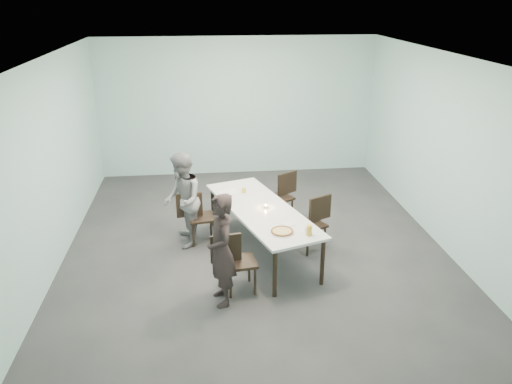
{
  "coord_description": "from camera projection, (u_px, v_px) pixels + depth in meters",
  "views": [
    {
      "loc": [
        -0.78,
        -7.28,
        3.85
      ],
      "look_at": [
        0.0,
        -0.25,
        1.0
      ],
      "focal_mm": 35.0,
      "sensor_mm": 36.0,
      "label": 1
    }
  ],
  "objects": [
    {
      "name": "menu",
      "position": [
        229.0,
        192.0,
        8.28
      ],
      "size": [
        0.35,
        0.3,
        0.01
      ],
      "primitive_type": "cube",
      "rotation": [
        0.0,
        0.0,
        0.32
      ],
      "color": "silver",
      "rests_on": "table"
    },
    {
      "name": "tealight",
      "position": [
        266.0,
        207.0,
        7.69
      ],
      "size": [
        0.06,
        0.06,
        0.05
      ],
      "color": "silver",
      "rests_on": "table"
    },
    {
      "name": "chair_far_left",
      "position": [
        197.0,
        214.0,
        8.08
      ],
      "size": [
        0.64,
        0.47,
        0.87
      ],
      "rotation": [
        0.0,
        0.0,
        0.14
      ],
      "color": "black",
      "rests_on": "ground"
    },
    {
      "name": "diner_near",
      "position": [
        221.0,
        250.0,
        6.4
      ],
      "size": [
        0.47,
        0.62,
        1.53
      ],
      "primitive_type": "imported",
      "rotation": [
        0.0,
        0.0,
        -1.37
      ],
      "color": "black",
      "rests_on": "ground"
    },
    {
      "name": "side_plate",
      "position": [
        289.0,
        224.0,
        7.16
      ],
      "size": [
        0.18,
        0.18,
        0.01
      ],
      "primitive_type": "cylinder",
      "color": "white",
      "rests_on": "table"
    },
    {
      "name": "beer_glass",
      "position": [
        309.0,
        230.0,
        6.8
      ],
      "size": [
        0.08,
        0.08,
        0.15
      ],
      "primitive_type": "cylinder",
      "color": "gold",
      "rests_on": "table"
    },
    {
      "name": "water_tumbler",
      "position": [
        308.0,
        230.0,
        6.88
      ],
      "size": [
        0.08,
        0.08,
        0.09
      ],
      "primitive_type": "cylinder",
      "color": "silver",
      "rests_on": "table"
    },
    {
      "name": "chair_near_right",
      "position": [
        314.0,
        219.0,
        7.89
      ],
      "size": [
        0.65,
        0.56,
        0.87
      ],
      "rotation": [
        0.0,
        0.0,
        3.6
      ],
      "color": "black",
      "rests_on": "ground"
    },
    {
      "name": "diner_far",
      "position": [
        182.0,
        200.0,
        7.91
      ],
      "size": [
        0.64,
        0.79,
        1.55
      ],
      "primitive_type": "imported",
      "rotation": [
        0.0,
        0.0,
        -1.5
      ],
      "color": "gray",
      "rests_on": "ground"
    },
    {
      "name": "chair_near_left",
      "position": [
        234.0,
        258.0,
        6.74
      ],
      "size": [
        0.64,
        0.47,
        0.87
      ],
      "rotation": [
        0.0,
        0.0,
        0.14
      ],
      "color": "black",
      "rests_on": "ground"
    },
    {
      "name": "chair_far_right",
      "position": [
        282.0,
        193.0,
        8.91
      ],
      "size": [
        0.64,
        0.58,
        0.87
      ],
      "rotation": [
        0.0,
        0.0,
        3.69
      ],
      "color": "black",
      "rests_on": "ground"
    },
    {
      "name": "room_shell",
      "position": [
        254.0,
        123.0,
        7.48
      ],
      "size": [
        6.02,
        7.02,
        3.01
      ],
      "color": "#ABD8D6",
      "rests_on": "ground"
    },
    {
      "name": "table",
      "position": [
        261.0,
        212.0,
        7.7
      ],
      "size": [
        1.66,
        2.75,
        0.75
      ],
      "rotation": [
        0.0,
        0.0,
        0.32
      ],
      "color": "white",
      "rests_on": "ground"
    },
    {
      "name": "pizza",
      "position": [
        282.0,
        231.0,
        6.9
      ],
      "size": [
        0.34,
        0.34,
        0.04
      ],
      "color": "white",
      "rests_on": "table"
    },
    {
      "name": "amber_tumbler",
      "position": [
        244.0,
        190.0,
        8.27
      ],
      "size": [
        0.07,
        0.07,
        0.08
      ],
      "primitive_type": "cylinder",
      "color": "gold",
      "rests_on": "table"
    },
    {
      "name": "ground",
      "position": [
        254.0,
        243.0,
        8.23
      ],
      "size": [
        7.0,
        7.0,
        0.0
      ],
      "primitive_type": "plane",
      "color": "#333335",
      "rests_on": "ground"
    }
  ]
}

